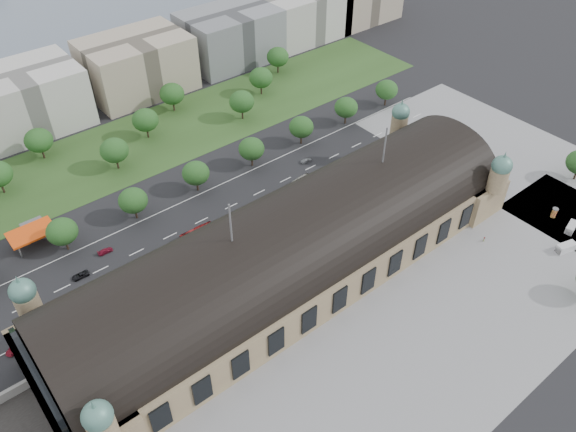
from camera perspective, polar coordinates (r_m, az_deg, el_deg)
ground at (r=169.33m, az=0.45°, el=-5.93°), size 900.00×900.00×0.00m
station at (r=162.03m, az=0.47°, el=-3.43°), size 150.00×48.40×44.30m
plaza_south at (r=155.92m, az=14.04°, el=-13.20°), size 190.00×48.00×0.12m
plaza_east at (r=233.72m, az=20.47°, el=6.08°), size 56.00×100.00×0.12m
road_slab at (r=185.33m, az=-11.89°, el=-2.01°), size 260.00×26.00×0.10m
grass_belt at (r=227.99m, az=-17.70°, el=5.87°), size 300.00×45.00×0.10m
petrol_station at (r=196.96m, az=-24.51°, el=-1.28°), size 14.00×13.00×5.05m
office_3 at (r=252.64m, az=-25.22°, el=10.60°), size 45.00×32.00×24.00m
office_4 at (r=266.04m, az=-15.08°, el=14.58°), size 45.00×32.00×24.00m
office_5 at (r=287.62m, az=-5.91°, el=17.71°), size 45.00×32.00×24.00m
office_6 at (r=312.66m, az=1.31°, el=19.81°), size 45.00×32.00×24.00m
tree_row_3 at (r=185.38m, az=-21.98°, el=-1.47°), size 9.60×9.60×11.52m
tree_row_4 at (r=190.30m, az=-15.46°, el=1.53°), size 9.60×9.60×11.52m
tree_row_5 at (r=198.02m, az=-9.35°, el=4.32°), size 9.60×9.60×11.52m
tree_row_6 at (r=208.24m, az=-3.73°, el=6.83°), size 9.60×9.60×11.52m
tree_row_7 at (r=220.61m, az=1.36°, el=9.02°), size 9.60×9.60×11.52m
tree_row_8 at (r=234.78m, az=5.92°, el=10.91°), size 9.60×9.60×11.52m
tree_row_9 at (r=250.46m, az=9.99°, el=12.52°), size 9.60×9.60×11.52m
tree_belt_5 at (r=231.08m, az=-24.01°, el=7.04°), size 10.40×10.40×12.48m
tree_belt_6 at (r=215.40m, az=-17.24°, el=6.39°), size 10.40×10.40×12.48m
tree_belt_7 at (r=230.80m, az=-14.30°, el=9.43°), size 10.40×10.40×12.48m
tree_belt_8 at (r=247.29m, az=-11.71°, el=12.06°), size 10.40×10.40×12.48m
tree_belt_9 at (r=237.31m, az=-4.73°, el=11.51°), size 10.40×10.40×12.48m
tree_belt_10 at (r=255.64m, az=-2.77°, el=13.85°), size 10.40×10.40×12.48m
tree_belt_11 at (r=274.59m, az=-1.04°, el=15.86°), size 10.40×10.40×12.48m
traffic_car_2 at (r=179.04m, az=-20.34°, el=-5.68°), size 5.15×2.45×1.42m
traffic_car_3 at (r=184.42m, az=-18.07°, el=-3.40°), size 4.71×1.96×1.36m
traffic_car_4 at (r=181.99m, az=-7.23°, el=-1.95°), size 4.38×1.78×1.49m
traffic_car_5 at (r=213.36m, az=1.88°, el=5.64°), size 4.42×1.93×1.41m
traffic_car_6 at (r=236.71m, az=13.57°, el=8.34°), size 6.24×3.46×1.65m
parked_car_0 at (r=164.73m, az=-24.87°, el=-12.52°), size 4.91×4.39×1.62m
parked_car_1 at (r=167.52m, az=-26.13°, el=-12.01°), size 5.23×4.81×1.36m
parked_car_2 at (r=168.03m, az=-21.03°, el=-9.75°), size 5.03×3.90×1.36m
parked_car_3 at (r=168.41m, az=-16.75°, el=-8.18°), size 5.07×3.41×1.60m
parked_car_4 at (r=166.07m, az=-19.16°, el=-9.85°), size 4.58×3.18×1.43m
parked_car_5 at (r=175.51m, az=-10.35°, el=-4.35°), size 5.75×4.68×1.45m
parked_car_6 at (r=174.79m, az=-8.76°, el=-4.31°), size 6.01×4.64×1.62m
bus_west at (r=182.34m, az=-9.17°, el=-1.72°), size 11.79×2.96×3.27m
bus_mid at (r=187.69m, az=-2.70°, el=0.32°), size 12.02×2.92×3.34m
bus_east at (r=200.80m, az=1.14°, el=3.39°), size 10.94×3.53×3.00m
van_east at (r=204.33m, az=26.79°, el=-1.10°), size 6.28×3.66×2.55m
van_south at (r=195.69m, az=26.33°, el=-2.92°), size 6.83×4.18×2.76m
advertising_column at (r=207.27m, az=25.42°, el=0.31°), size 1.94×1.94×3.68m
pedestrian_0 at (r=189.60m, az=19.30°, el=-2.25°), size 0.96×0.73×1.75m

